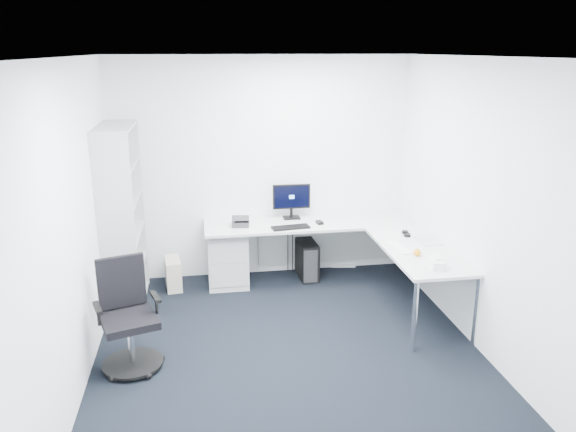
{
  "coord_description": "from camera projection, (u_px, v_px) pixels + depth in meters",
  "views": [
    {
      "loc": [
        -0.75,
        -4.61,
        2.76
      ],
      "look_at": [
        0.15,
        1.05,
        1.05
      ],
      "focal_mm": 35.0,
      "sensor_mm": 36.0,
      "label": 1
    }
  ],
  "objects": [
    {
      "name": "headphones",
      "position": [
        406.0,
        233.0,
        6.3
      ],
      "size": [
        0.13,
        0.19,
        0.05
      ],
      "primitive_type": null,
      "rotation": [
        0.0,
        0.0,
        -0.14
      ],
      "color": "black",
      "rests_on": "l_desk"
    },
    {
      "name": "wall_right",
      "position": [
        483.0,
        209.0,
        5.15
      ],
      "size": [
        0.02,
        4.2,
        2.7
      ],
      "primitive_type": "cube",
      "color": "white",
      "rests_on": "ground"
    },
    {
      "name": "l_desk",
      "position": [
        317.0,
        261.0,
        6.56
      ],
      "size": [
        2.58,
        1.44,
        0.75
      ],
      "primitive_type": null,
      "color": "silver",
      "rests_on": "ground"
    },
    {
      "name": "white_keyboard",
      "position": [
        399.0,
        248.0,
        5.88
      ],
      "size": [
        0.16,
        0.42,
        0.01
      ],
      "primitive_type": "cube",
      "rotation": [
        0.0,
        0.0,
        0.11
      ],
      "color": "white",
      "rests_on": "l_desk"
    },
    {
      "name": "ground",
      "position": [
        290.0,
        355.0,
        5.26
      ],
      "size": [
        4.2,
        4.2,
        0.0
      ],
      "primitive_type": "plane",
      "color": "black"
    },
    {
      "name": "wall_left",
      "position": [
        74.0,
        228.0,
        4.6
      ],
      "size": [
        0.02,
        4.2,
        2.7
      ],
      "primitive_type": "cube",
      "color": "white",
      "rests_on": "ground"
    },
    {
      "name": "task_chair",
      "position": [
        129.0,
        318.0,
        4.92
      ],
      "size": [
        0.7,
        0.7,
        1.0
      ],
      "primitive_type": null,
      "rotation": [
        0.0,
        0.0,
        0.31
      ],
      "color": "black",
      "rests_on": "ground"
    },
    {
      "name": "power_strip",
      "position": [
        343.0,
        265.0,
        7.39
      ],
      "size": [
        0.33,
        0.1,
        0.04
      ],
      "primitive_type": "cube",
      "rotation": [
        0.0,
        0.0,
        -0.15
      ],
      "color": "white",
      "rests_on": "ground"
    },
    {
      "name": "tissue_box",
      "position": [
        436.0,
        263.0,
        5.37
      ],
      "size": [
        0.14,
        0.23,
        0.08
      ],
      "primitive_type": "cube",
      "rotation": [
        0.0,
        0.0,
        -0.14
      ],
      "color": "white",
      "rests_on": "l_desk"
    },
    {
      "name": "bookshelf",
      "position": [
        121.0,
        217.0,
        6.1
      ],
      "size": [
        0.39,
        1.0,
        2.0
      ],
      "primitive_type": null,
      "color": "#AFB1B1",
      "rests_on": "ground"
    },
    {
      "name": "drawer_pedestal",
      "position": [
        227.0,
        255.0,
        6.8
      ],
      "size": [
        0.47,
        0.59,
        0.73
      ],
      "primitive_type": "cube",
      "color": "silver",
      "rests_on": "ground"
    },
    {
      "name": "laptop",
      "position": [
        429.0,
        232.0,
        6.05
      ],
      "size": [
        0.31,
        0.3,
        0.22
      ],
      "primitive_type": null,
      "rotation": [
        0.0,
        0.0,
        -0.0
      ],
      "color": "silver",
      "rests_on": "l_desk"
    },
    {
      "name": "wall_back",
      "position": [
        262.0,
        169.0,
        6.86
      ],
      "size": [
        3.6,
        0.02,
        2.7
      ],
      "primitive_type": "cube",
      "color": "white",
      "rests_on": "ground"
    },
    {
      "name": "monitor",
      "position": [
        292.0,
        201.0,
        6.86
      ],
      "size": [
        0.46,
        0.15,
        0.44
      ],
      "primitive_type": null,
      "rotation": [
        0.0,
        0.0,
        -0.0
      ],
      "color": "black",
      "rests_on": "l_desk"
    },
    {
      "name": "black_pc_tower",
      "position": [
        307.0,
        260.0,
        7.01
      ],
      "size": [
        0.23,
        0.48,
        0.46
      ],
      "primitive_type": "cube",
      "rotation": [
        0.0,
        0.0,
        0.05
      ],
      "color": "black",
      "rests_on": "ground"
    },
    {
      "name": "ceiling",
      "position": [
        290.0,
        57.0,
        4.49
      ],
      "size": [
        4.2,
        4.2,
        0.0
      ],
      "primitive_type": "plane",
      "color": "white"
    },
    {
      "name": "beige_pc_tower",
      "position": [
        173.0,
        273.0,
        6.7
      ],
      "size": [
        0.22,
        0.4,
        0.37
      ],
      "primitive_type": "cube",
      "rotation": [
        0.0,
        0.0,
        0.12
      ],
      "color": "#BDB2A0",
      "rests_on": "ground"
    },
    {
      "name": "black_keyboard",
      "position": [
        291.0,
        227.0,
        6.54
      ],
      "size": [
        0.46,
        0.21,
        0.02
      ],
      "primitive_type": "cube",
      "rotation": [
        0.0,
        0.0,
        0.13
      ],
      "color": "black",
      "rests_on": "l_desk"
    },
    {
      "name": "orange_fruit",
      "position": [
        417.0,
        252.0,
        5.66
      ],
      "size": [
        0.07,
        0.07,
        0.07
      ],
      "primitive_type": "sphere",
      "color": "orange",
      "rests_on": "l_desk"
    },
    {
      "name": "mouse",
      "position": [
        320.0,
        222.0,
        6.7
      ],
      "size": [
        0.08,
        0.12,
        0.03
      ],
      "primitive_type": "cube",
      "rotation": [
        0.0,
        0.0,
        0.17
      ],
      "color": "black",
      "rests_on": "l_desk"
    },
    {
      "name": "wall_front",
      "position": [
        355.0,
        334.0,
        2.89
      ],
      "size": [
        3.6,
        0.02,
        2.7
      ],
      "primitive_type": "cube",
      "color": "white",
      "rests_on": "ground"
    },
    {
      "name": "desk_phone",
      "position": [
        241.0,
        220.0,
        6.61
      ],
      "size": [
        0.22,
        0.22,
        0.14
      ],
      "primitive_type": null,
      "rotation": [
        0.0,
        0.0,
        -0.13
      ],
      "color": "#2A2A2C",
      "rests_on": "l_desk"
    }
  ]
}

